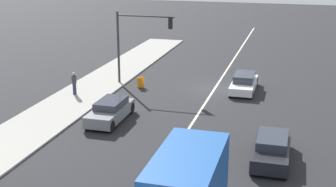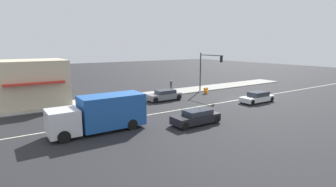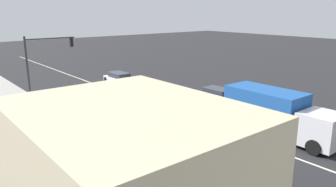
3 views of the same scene
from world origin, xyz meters
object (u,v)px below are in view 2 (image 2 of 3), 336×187
Objects in this scene: van_white at (257,97)px; sedan_dark at (196,117)px; delivery_truck at (101,113)px; warning_aframe_sign at (206,91)px; suv_grey at (164,95)px; pedestrian at (171,85)px; traffic_signal_main at (207,66)px.

sedan_dark is (-2.80, 11.93, 0.02)m from van_white.
warning_aframe_sign is at bearing -66.79° from delivery_truck.
van_white is at bearing -170.33° from warning_aframe_sign.
sedan_dark reaches higher than van_white.
delivery_truck is at bearing 90.00° from van_white.
suv_grey is (-0.56, 7.43, 0.22)m from warning_aframe_sign.
pedestrian is 0.37× the size of van_white.
pedestrian is at bearing 21.72° from van_white.
van_white is at bearing -129.44° from suv_grey.
traffic_signal_main is at bearing -82.05° from suv_grey.
pedestrian is at bearing -42.47° from suv_grey.
pedestrian is at bearing -51.64° from delivery_truck.
delivery_truck reaches higher than warning_aframe_sign.
traffic_signal_main is 8.76m from suv_grey.
warning_aframe_sign is 7.87m from van_white.
delivery_truck is (-8.32, 18.71, -2.43)m from traffic_signal_main.
warning_aframe_sign is 19.71m from delivery_truck.
traffic_signal_main is 8.98m from van_white.
pedestrian reaches higher than sedan_dark.
sedan_dark is 1.01× the size of suv_grey.
suv_grey is at bearing -55.96° from delivery_truck.
delivery_truck is 1.72× the size of sedan_dark.
pedestrian reaches higher than suv_grey.
warning_aframe_sign is at bearing -45.13° from sedan_dark.
delivery_truck reaches higher than sedan_dark.
pedestrian is (3.35, 3.95, -2.91)m from traffic_signal_main.
delivery_truck is 1.73× the size of suv_grey.
delivery_truck is at bearing 69.48° from sedan_dark.
van_white is (0.00, -19.41, -0.86)m from delivery_truck.
traffic_signal_main is 3.37× the size of pedestrian.
delivery_truck is 8.03m from sedan_dark.
sedan_dark is (-2.80, -7.48, -0.84)m from delivery_truck.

